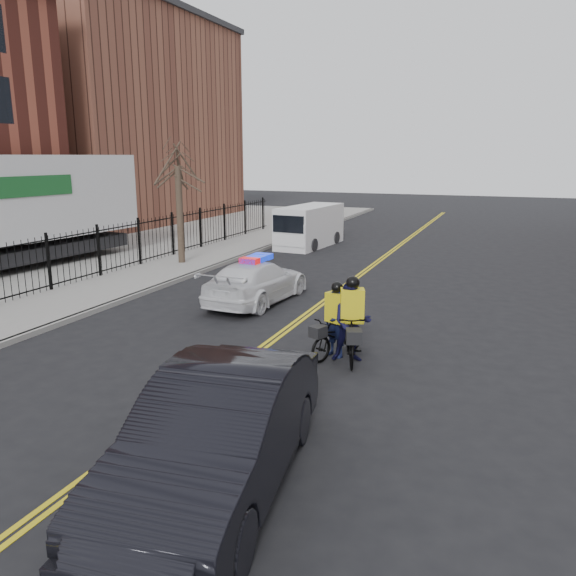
% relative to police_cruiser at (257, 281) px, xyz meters
% --- Properties ---
extents(ground, '(120.00, 120.00, 0.00)m').
position_rel_police_cruiser_xyz_m(ground, '(2.01, -5.62, -0.68)').
color(ground, black).
rests_on(ground, ground).
extents(center_line_left, '(0.10, 60.00, 0.01)m').
position_rel_police_cruiser_xyz_m(center_line_left, '(1.93, 2.38, -0.67)').
color(center_line_left, gold).
rests_on(center_line_left, ground).
extents(center_line_right, '(0.10, 60.00, 0.01)m').
position_rel_police_cruiser_xyz_m(center_line_right, '(2.09, 2.38, -0.67)').
color(center_line_right, gold).
rests_on(center_line_right, ground).
extents(sidewalk, '(3.00, 60.00, 0.15)m').
position_rel_police_cruiser_xyz_m(sidewalk, '(-5.49, 2.38, -0.61)').
color(sidewalk, gray).
rests_on(sidewalk, ground).
extents(curb, '(0.20, 60.00, 0.15)m').
position_rel_police_cruiser_xyz_m(curb, '(-3.99, 2.38, -0.61)').
color(curb, gray).
rests_on(curb, ground).
extents(iron_fence, '(0.12, 28.00, 2.00)m').
position_rel_police_cruiser_xyz_m(iron_fence, '(-6.99, 2.38, 0.32)').
color(iron_fence, black).
rests_on(iron_fence, ground).
extents(warehouse_far, '(14.00, 18.00, 14.00)m').
position_rel_police_cruiser_xyz_m(warehouse_far, '(-20.99, 18.38, 6.32)').
color(warehouse_far, brown).
rests_on(warehouse_far, ground).
extents(street_tree, '(3.20, 3.20, 4.80)m').
position_rel_police_cruiser_xyz_m(street_tree, '(-5.59, 4.38, 2.85)').
color(street_tree, '#3C2D23').
rests_on(street_tree, sidewalk).
extents(police_cruiser, '(2.14, 4.74, 1.51)m').
position_rel_police_cruiser_xyz_m(police_cruiser, '(0.00, 0.00, 0.00)').
color(police_cruiser, white).
rests_on(police_cruiser, ground).
extents(dark_sedan, '(2.55, 5.44, 1.72)m').
position_rel_police_cruiser_xyz_m(dark_sedan, '(3.94, -9.67, 0.18)').
color(dark_sedan, black).
rests_on(dark_sedan, ground).
extents(cargo_van, '(2.25, 5.12, 2.08)m').
position_rel_police_cruiser_xyz_m(cargo_van, '(-2.34, 11.36, 0.34)').
color(cargo_van, white).
rests_on(cargo_van, ground).
extents(cyclist_near, '(1.30, 1.93, 1.80)m').
position_rel_police_cruiser_xyz_m(cyclist_near, '(3.84, -3.85, -0.06)').
color(cyclist_near, black).
rests_on(cyclist_near, ground).
extents(cyclist_far, '(1.19, 2.05, 2.00)m').
position_rel_police_cruiser_xyz_m(cyclist_far, '(4.27, -4.05, 0.11)').
color(cyclist_far, black).
rests_on(cyclist_far, ground).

